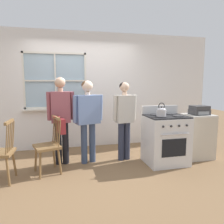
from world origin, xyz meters
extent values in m
plane|color=brown|center=(0.00, 0.00, 0.00)|extent=(16.00, 16.00, 0.00)
cube|color=white|center=(1.64, 1.40, 1.35)|extent=(3.13, 0.06, 2.70)
cube|color=white|center=(-0.63, 1.40, 0.47)|extent=(1.40, 0.06, 0.95)
cube|color=white|center=(-0.63, 1.40, 2.46)|extent=(1.40, 0.06, 0.49)
cube|color=silver|center=(-0.63, 1.32, 0.93)|extent=(1.46, 0.10, 0.03)
cube|color=#9EB7C6|center=(-0.63, 1.41, 1.58)|extent=(1.34, 0.01, 1.21)
cube|color=silver|center=(-0.63, 1.38, 1.58)|extent=(0.04, 0.02, 1.27)
cube|color=silver|center=(-0.63, 1.38, 1.58)|extent=(1.40, 0.02, 0.04)
cube|color=silver|center=(-1.31, 1.38, 1.58)|extent=(0.04, 0.03, 1.27)
cube|color=silver|center=(0.05, 1.38, 1.58)|extent=(0.04, 0.03, 1.27)
cube|color=silver|center=(-0.63, 1.38, 2.19)|extent=(1.40, 0.03, 0.04)
cube|color=silver|center=(-0.63, 1.38, 0.97)|extent=(1.40, 0.03, 0.04)
cube|color=olive|center=(-0.79, -0.03, 0.46)|extent=(0.50, 0.52, 0.04)
cylinder|color=olive|center=(-1.00, 0.09, 0.22)|extent=(0.08, 0.07, 0.44)
cylinder|color=olive|center=(-0.90, -0.24, 0.22)|extent=(0.07, 0.08, 0.44)
cylinder|color=olive|center=(-0.69, 0.18, 0.22)|extent=(0.07, 0.08, 0.44)
cylinder|color=olive|center=(-0.59, -0.14, 0.22)|extent=(0.08, 0.07, 0.44)
cylinder|color=olive|center=(-0.68, 0.19, 0.70)|extent=(0.07, 0.04, 0.47)
cylinder|color=olive|center=(-0.66, 0.11, 0.70)|extent=(0.07, 0.04, 0.47)
cylinder|color=olive|center=(-0.63, 0.02, 0.70)|extent=(0.07, 0.04, 0.47)
cylinder|color=olive|center=(-0.61, -0.07, 0.70)|extent=(0.07, 0.04, 0.47)
cylinder|color=olive|center=(-0.58, -0.15, 0.70)|extent=(0.07, 0.04, 0.47)
cube|color=olive|center=(-0.63, 0.02, 0.95)|extent=(0.15, 0.38, 0.04)
cylinder|color=olive|center=(-1.32, -0.05, 0.22)|extent=(0.07, 0.07, 0.44)
cylinder|color=olive|center=(-1.35, -0.39, 0.22)|extent=(0.07, 0.07, 0.44)
cylinder|color=olive|center=(-1.31, -0.04, 0.70)|extent=(0.07, 0.02, 0.47)
cylinder|color=olive|center=(-1.32, -0.13, 0.70)|extent=(0.07, 0.02, 0.47)
cylinder|color=olive|center=(-1.32, -0.22, 0.70)|extent=(0.07, 0.02, 0.47)
cylinder|color=olive|center=(-1.33, -0.31, 0.70)|extent=(0.07, 0.02, 0.47)
cylinder|color=olive|center=(-1.34, -0.40, 0.70)|extent=(0.07, 0.02, 0.47)
cube|color=olive|center=(-1.32, -0.22, 0.95)|extent=(0.07, 0.38, 0.04)
cylinder|color=black|center=(-0.61, 0.34, 0.40)|extent=(0.12, 0.12, 0.81)
cylinder|color=black|center=(-0.48, 0.34, 0.40)|extent=(0.12, 0.12, 0.81)
cube|color=#934C56|center=(-0.54, 0.34, 1.09)|extent=(0.35, 0.21, 0.57)
cylinder|color=#934C56|center=(-0.75, 0.32, 1.11)|extent=(0.08, 0.11, 0.53)
cylinder|color=#934C56|center=(-0.33, 0.32, 1.11)|extent=(0.08, 0.11, 0.53)
cylinder|color=tan|center=(-0.54, 0.34, 1.41)|extent=(0.10, 0.10, 0.07)
sphere|color=tan|center=(-0.54, 0.34, 1.54)|extent=(0.19, 0.19, 0.19)
ellipsoid|color=silver|center=(-0.54, 0.36, 1.56)|extent=(0.20, 0.20, 0.16)
cylinder|color=#384766|center=(-0.13, 0.27, 0.38)|extent=(0.12, 0.12, 0.77)
cylinder|color=#384766|center=(0.04, 0.32, 0.38)|extent=(0.12, 0.12, 0.77)
cube|color=#6B84B7|center=(-0.05, 0.30, 1.04)|extent=(0.48, 0.32, 0.54)
cylinder|color=#6B84B7|center=(-0.29, 0.21, 1.06)|extent=(0.10, 0.13, 0.50)
cylinder|color=#6B84B7|center=(0.21, 0.35, 1.06)|extent=(0.10, 0.13, 0.50)
cylinder|color=beige|center=(-0.05, 0.30, 1.34)|extent=(0.10, 0.10, 0.07)
sphere|color=beige|center=(-0.05, 0.30, 1.48)|extent=(0.21, 0.21, 0.21)
ellipsoid|color=brown|center=(-0.05, 0.31, 1.49)|extent=(0.21, 0.21, 0.17)
cylinder|color=#2D3347|center=(0.60, 0.27, 0.38)|extent=(0.12, 0.12, 0.76)
cylinder|color=#2D3347|center=(0.74, 0.29, 0.38)|extent=(0.12, 0.12, 0.76)
cube|color=beige|center=(0.67, 0.28, 1.03)|extent=(0.37, 0.26, 0.54)
cylinder|color=beige|center=(0.47, 0.23, 1.05)|extent=(0.09, 0.12, 0.50)
cylinder|color=beige|center=(0.88, 0.30, 1.05)|extent=(0.09, 0.12, 0.50)
cylinder|color=beige|center=(0.67, 0.28, 1.33)|extent=(0.10, 0.10, 0.06)
sphere|color=beige|center=(0.67, 0.28, 1.46)|extent=(0.19, 0.19, 0.19)
ellipsoid|color=black|center=(0.67, 0.30, 1.47)|extent=(0.19, 0.19, 0.15)
cube|color=silver|center=(1.38, -0.09, 0.45)|extent=(0.76, 0.64, 0.90)
cube|color=black|center=(1.38, -0.09, 0.91)|extent=(0.74, 0.61, 0.02)
cylinder|color=#2D2D30|center=(1.21, -0.22, 0.93)|extent=(0.20, 0.20, 0.02)
cylinder|color=#2D2D30|center=(1.55, -0.22, 0.93)|extent=(0.20, 0.20, 0.02)
cylinder|color=#2D2D30|center=(1.21, 0.04, 0.93)|extent=(0.20, 0.20, 0.02)
cylinder|color=#2D2D30|center=(1.55, 0.04, 0.93)|extent=(0.20, 0.20, 0.02)
cube|color=silver|center=(1.38, 0.20, 1.00)|extent=(0.76, 0.06, 0.16)
cube|color=black|center=(1.38, -0.41, 0.40)|extent=(0.47, 0.01, 0.32)
cylinder|color=silver|center=(1.38, -0.43, 0.65)|extent=(0.53, 0.02, 0.02)
cylinder|color=#232326|center=(1.16, -0.42, 0.79)|extent=(0.04, 0.02, 0.04)
cylinder|color=#232326|center=(1.31, -0.42, 0.79)|extent=(0.04, 0.02, 0.04)
cylinder|color=#232326|center=(1.46, -0.42, 0.79)|extent=(0.04, 0.02, 0.04)
cylinder|color=#232326|center=(1.61, -0.42, 0.79)|extent=(0.04, 0.02, 0.04)
cylinder|color=#B7B7BC|center=(1.21, -0.22, 1.00)|extent=(0.17, 0.17, 0.12)
ellipsoid|color=#B7B7BC|center=(1.21, -0.22, 1.06)|extent=(0.16, 0.16, 0.07)
sphere|color=black|center=(1.21, -0.22, 1.10)|extent=(0.03, 0.03, 0.03)
cylinder|color=#B7B7BC|center=(1.29, -0.22, 1.02)|extent=(0.08, 0.03, 0.07)
torus|color=black|center=(1.21, -0.22, 1.12)|extent=(0.12, 0.01, 0.12)
cylinder|color=beige|center=(-0.75, 1.31, 0.98)|extent=(0.14, 0.14, 0.07)
cylinder|color=#33261C|center=(-0.75, 1.31, 1.01)|extent=(0.12, 0.12, 0.01)
cone|color=#2D7038|center=(-0.74, 1.32, 1.13)|extent=(0.06, 0.05, 0.22)
cone|color=#2D7038|center=(-0.76, 1.33, 1.07)|extent=(0.04, 0.06, 0.10)
cone|color=#2D7038|center=(-0.77, 1.30, 1.13)|extent=(0.10, 0.06, 0.23)
cone|color=#2D7038|center=(-0.75, 1.29, 1.07)|extent=(0.04, 0.05, 0.10)
cube|color=maroon|center=(-0.55, 0.05, 0.79)|extent=(0.15, 0.24, 0.26)
torus|color=maroon|center=(-0.62, 0.02, 0.96)|extent=(0.15, 0.15, 0.01)
cube|color=beige|center=(2.17, 0.05, 0.43)|extent=(0.55, 0.50, 0.87)
cube|color=beige|center=(2.17, 0.05, 0.89)|extent=(0.55, 0.50, 0.03)
cube|color=#38383A|center=(2.17, 0.03, 0.95)|extent=(0.34, 0.28, 0.10)
cube|color=#38383A|center=(2.17, 0.03, 1.04)|extent=(0.32, 0.27, 0.08)
cube|color=gray|center=(2.17, -0.11, 0.95)|extent=(0.24, 0.01, 0.06)
camera|label=1|loc=(-0.57, -3.77, 1.56)|focal=35.00mm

